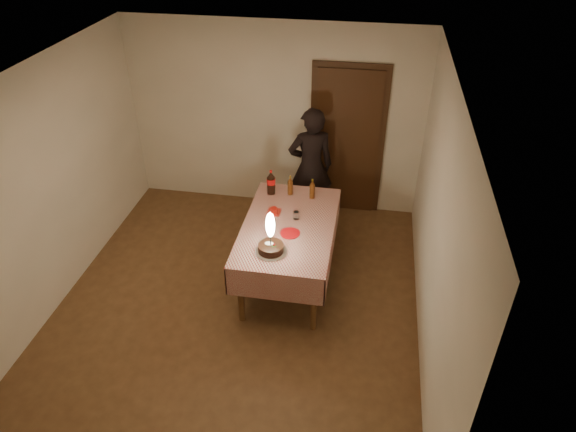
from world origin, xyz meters
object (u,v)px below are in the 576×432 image
object	(u,v)px
dining_table	(289,232)
amber_bottle_left	(290,186)
red_plate	(290,233)
clear_cup	(296,215)
birthday_cake	(271,242)
cola_bottle	(271,182)
red_cup	(274,211)
photographer	(311,167)
amber_bottle_right	(312,189)

from	to	relation	value
dining_table	amber_bottle_left	xyz separation A→B (m)	(-0.09, 0.64, 0.22)
dining_table	amber_bottle_left	size ratio (longest dim) A/B	6.75
red_plate	clear_cup	bearing A→B (deg)	85.95
dining_table	birthday_cake	xyz separation A→B (m)	(-0.10, -0.51, 0.23)
birthday_cake	cola_bottle	bearing A→B (deg)	101.15
amber_bottle_left	red_plate	bearing A→B (deg)	-80.59
cola_bottle	amber_bottle_left	bearing A→B (deg)	4.31
clear_cup	amber_bottle_left	distance (m)	0.54
red_cup	cola_bottle	xyz separation A→B (m)	(-0.12, 0.47, 0.10)
birthday_cake	amber_bottle_left	world-z (taller)	birthday_cake
birthday_cake	photographer	xyz separation A→B (m)	(0.17, 1.83, -0.09)
birthday_cake	cola_bottle	distance (m)	1.15
red_cup	cola_bottle	size ratio (longest dim) A/B	0.31
clear_cup	amber_bottle_right	world-z (taller)	amber_bottle_right
birthday_cake	amber_bottle_right	bearing A→B (deg)	75.72
birthday_cake	red_plate	size ratio (longest dim) A/B	2.19
red_cup	amber_bottle_left	bearing A→B (deg)	77.33
cola_bottle	photographer	distance (m)	0.81
red_plate	photographer	bearing A→B (deg)	89.01
birthday_cake	clear_cup	world-z (taller)	birthday_cake
birthday_cake	red_cup	distance (m)	0.68
red_plate	cola_bottle	distance (m)	0.88
red_cup	amber_bottle_left	xyz separation A→B (m)	(0.11, 0.48, 0.07)
birthday_cake	amber_bottle_right	distance (m)	1.15
cola_bottle	amber_bottle_right	distance (m)	0.51
cola_bottle	amber_bottle_right	world-z (taller)	cola_bottle
red_plate	photographer	size ratio (longest dim) A/B	0.13
birthday_cake	amber_bottle_right	world-z (taller)	birthday_cake
red_cup	photographer	world-z (taller)	photographer
cola_bottle	photographer	xyz separation A→B (m)	(0.39, 0.70, -0.12)
amber_bottle_right	photographer	bearing A→B (deg)	99.06
dining_table	red_cup	distance (m)	0.30
dining_table	cola_bottle	bearing A→B (deg)	117.51
birthday_cake	clear_cup	distance (m)	0.67
dining_table	birthday_cake	bearing A→B (deg)	-101.25
clear_cup	cola_bottle	bearing A→B (deg)	128.32
red_plate	red_cup	bearing A→B (deg)	126.88
clear_cup	amber_bottle_right	size ratio (longest dim) A/B	0.35
dining_table	red_cup	bearing A→B (deg)	141.80
clear_cup	red_cup	bearing A→B (deg)	174.61
red_plate	photographer	world-z (taller)	photographer
dining_table	clear_cup	world-z (taller)	clear_cup
birthday_cake	clear_cup	bearing A→B (deg)	75.65
photographer	red_cup	bearing A→B (deg)	-102.94
cola_bottle	photographer	bearing A→B (deg)	60.76
amber_bottle_right	dining_table	bearing A→B (deg)	-106.76
amber_bottle_right	clear_cup	bearing A→B (deg)	-104.17
dining_table	cola_bottle	xyz separation A→B (m)	(-0.32, 0.62, 0.26)
birthday_cake	amber_bottle_left	xyz separation A→B (m)	(0.01, 1.15, -0.00)
red_plate	cola_bottle	world-z (taller)	cola_bottle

